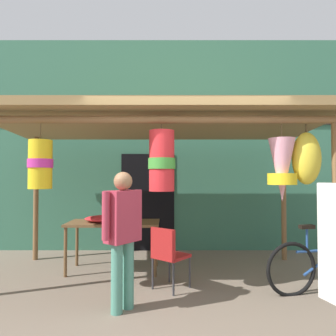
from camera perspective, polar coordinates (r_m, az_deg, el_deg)
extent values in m
plane|color=#756656|center=(4.23, 3.24, -22.76)|extent=(30.00, 30.00, 0.00)
cube|color=#387056|center=(6.57, 1.88, 4.32)|extent=(11.94, 0.25, 4.41)
cube|color=#2D2823|center=(6.50, 1.92, 9.10)|extent=(10.75, 0.04, 0.24)
cube|color=black|center=(6.43, -3.92, -6.31)|extent=(1.10, 0.03, 2.00)
cylinder|color=brown|center=(4.48, 28.61, -6.50)|extent=(0.09, 0.09, 2.26)
cylinder|color=brown|center=(6.21, -23.43, -5.15)|extent=(0.09, 0.09, 2.26)
cylinder|color=brown|center=(6.10, 20.53, -5.25)|extent=(0.09, 0.09, 2.26)
cylinder|color=brown|center=(3.99, -2.34, 8.96)|extent=(4.79, 0.10, 0.10)
cylinder|color=brown|center=(5.76, -1.66, 7.19)|extent=(4.79, 0.10, 0.10)
cube|color=olive|center=(4.88, -1.93, 8.43)|extent=(5.09, 2.28, 0.26)
cylinder|color=brown|center=(4.27, -22.68, 6.25)|extent=(0.01, 0.01, 0.21)
cylinder|color=yellow|center=(4.23, -22.74, 0.63)|extent=(0.29, 0.29, 0.62)
cylinder|color=#D13399|center=(4.23, -22.74, 0.80)|extent=(0.31, 0.31, 0.11)
cylinder|color=brown|center=(4.00, -1.30, 7.56)|extent=(0.01, 0.01, 0.09)
cylinder|color=red|center=(3.96, -1.30, 1.34)|extent=(0.33, 0.33, 0.78)
cylinder|color=green|center=(3.96, -1.31, 0.83)|extent=(0.35, 0.35, 0.14)
cylinder|color=brown|center=(4.24, 20.18, 6.45)|extent=(0.01, 0.01, 0.19)
cone|color=pink|center=(4.20, 20.25, -0.29)|extent=(0.34, 0.34, 0.81)
cylinder|color=yellow|center=(4.20, 20.26, -1.92)|extent=(0.36, 0.36, 0.15)
cylinder|color=#4C3D23|center=(4.40, 24.09, 6.74)|extent=(0.02, 0.02, 0.11)
ellipsoid|color=yellow|center=(4.36, 24.15, 1.64)|extent=(0.36, 0.31, 0.68)
cube|color=brown|center=(5.15, -10.15, -10.01)|extent=(1.47, 0.69, 0.04)
cylinder|color=brown|center=(5.10, -18.63, -14.56)|extent=(0.05, 0.05, 0.75)
cylinder|color=brown|center=(4.86, -2.55, -15.30)|extent=(0.05, 0.05, 0.75)
cylinder|color=brown|center=(5.66, -16.67, -13.28)|extent=(0.05, 0.05, 0.75)
cylinder|color=brown|center=(5.44, -2.28, -13.82)|extent=(0.05, 0.05, 0.75)
ellipsoid|color=red|center=(5.15, -10.78, -9.18)|extent=(0.83, 0.58, 0.10)
ellipsoid|color=#D13399|center=(5.07, -9.51, -9.25)|extent=(0.37, 0.29, 0.07)
cube|color=#AD1E1E|center=(4.37, 0.48, -16.01)|extent=(0.56, 0.56, 0.04)
cube|color=#AD1E1E|center=(4.19, -1.11, -13.83)|extent=(0.33, 0.28, 0.40)
cylinder|color=#333338|center=(4.46, 3.91, -18.63)|extent=(0.03, 0.03, 0.44)
cylinder|color=#333338|center=(4.67, 0.12, -17.85)|extent=(0.03, 0.03, 0.44)
cylinder|color=#333338|center=(4.19, 0.88, -19.79)|extent=(0.03, 0.03, 0.44)
cylinder|color=#333338|center=(4.41, -3.00, -18.84)|extent=(0.03, 0.03, 0.44)
torus|color=black|center=(4.46, 21.77, -17.06)|extent=(0.70, 0.20, 0.71)
cylinder|color=navy|center=(4.71, 27.13, -13.40)|extent=(0.87, 0.22, 0.04)
cylinder|color=navy|center=(4.69, 26.18, -15.61)|extent=(0.49, 0.14, 0.31)
cylinder|color=navy|center=(4.51, 24.24, -11.91)|extent=(0.03, 0.03, 0.30)
cube|color=black|center=(4.48, 24.22, -9.90)|extent=(0.21, 0.12, 0.05)
cylinder|color=silver|center=(2.07, 27.14, -10.42)|extent=(0.08, 0.08, 0.57)
cylinder|color=#4C8E7A|center=(3.69, -9.62, -19.51)|extent=(0.13, 0.13, 0.78)
cylinder|color=#4C8E7A|center=(3.81, -7.51, -18.94)|extent=(0.13, 0.13, 0.78)
cube|color=#B23347|center=(3.60, -8.50, -8.81)|extent=(0.42, 0.45, 0.59)
cylinder|color=#B23347|center=(3.43, -11.61, -8.67)|extent=(0.08, 0.08, 0.53)
cylinder|color=#B23347|center=(3.78, -5.68, -8.03)|extent=(0.08, 0.08, 0.53)
sphere|color=#9E704C|center=(3.57, -8.47, -2.43)|extent=(0.21, 0.21, 0.21)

